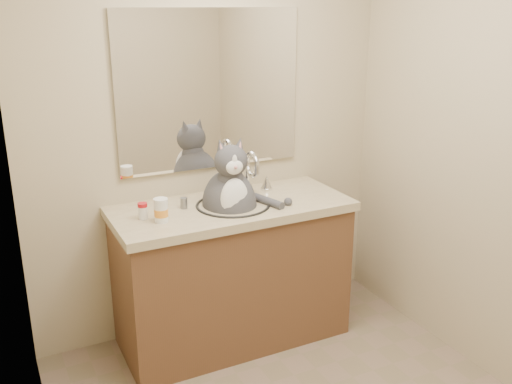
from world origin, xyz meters
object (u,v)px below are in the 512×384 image
grey_canister (184,203)px  pill_bottle_redcap (143,211)px  cat (230,200)px  pill_bottle_orange (161,211)px

grey_canister → pill_bottle_redcap: bearing=-166.7°
cat → pill_bottle_orange: (-0.42, -0.07, 0.03)m
pill_bottle_redcap → grey_canister: 0.25m
cat → pill_bottle_orange: 0.43m
pill_bottle_redcap → pill_bottle_orange: 0.11m
pill_bottle_orange → grey_canister: pill_bottle_orange is taller
pill_bottle_redcap → grey_canister: (0.25, 0.06, -0.01)m
pill_bottle_orange → grey_canister: size_ratio=2.05×
cat → grey_canister: (-0.25, 0.07, -0.00)m
cat → pill_bottle_redcap: size_ratio=6.89×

